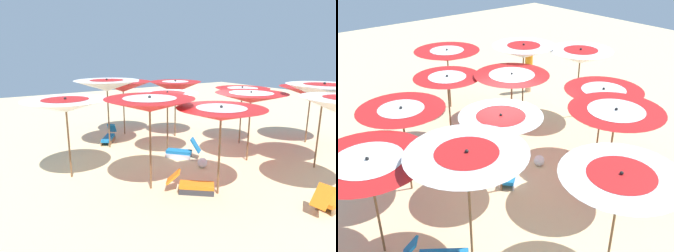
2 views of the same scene
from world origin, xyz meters
The scene contains 18 objects.
ground centered at (0.00, 0.00, -0.02)m, with size 36.76×36.76×0.04m, color beige.
beach_umbrella_0 centered at (3.89, 0.89, 2.18)m, with size 2.12×2.12×2.45m.
beach_umbrella_1 centered at (2.56, 2.21, 2.29)m, with size 2.08×2.08×2.56m.
beach_umbrella_2 centered at (0.92, 4.37, 1.96)m, with size 2.29×2.29×2.20m.
beach_umbrella_3 centered at (2.20, -1.38, 1.99)m, with size 2.09×2.09×2.20m.
beach_umbrella_4 centered at (1.01, 0.98, 2.03)m, with size 2.19×2.19×2.24m.
beach_umbrella_5 centered at (-0.43, 2.18, 1.93)m, with size 1.97×1.97×2.17m.
beach_umbrella_6 centered at (1.04, -2.60, 2.16)m, with size 2.17×2.17×2.38m.
beach_umbrella_7 centered at (-0.85, -0.84, 1.94)m, with size 1.97×1.97×2.17m.
beach_umbrella_8 centered at (-2.58, 0.68, 2.04)m, with size 2.05×2.05×2.31m.
beach_umbrella_9 centered at (-0.79, -4.08, 2.02)m, with size 2.21×2.21×2.24m.
beach_umbrella_10 centered at (-2.67, -2.15, 2.25)m, with size 2.25×2.25×2.50m.
beach_umbrella_11 centered at (-4.02, -0.91, 2.02)m, with size 2.30×2.30×2.28m.
lounger_1 centered at (1.81, -1.85, 0.20)m, with size 1.05×1.13×0.55m.
lounger_2 centered at (-0.36, -0.59, 0.22)m, with size 1.08×1.00×0.69m.
lounger_3 centered at (4.14, 0.20, 0.22)m, with size 0.41×1.25×0.68m.
beachgoer_0 centered at (4.15, 3.65, 0.96)m, with size 0.30×0.30×1.82m.
beach_ball centered at (0.69, -0.60, 0.15)m, with size 0.30×0.30×0.30m, color white.
Camera 2 is at (-5.84, -7.09, 5.98)m, focal length 41.39 mm.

